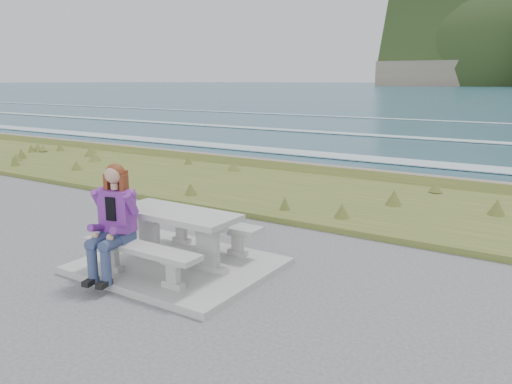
# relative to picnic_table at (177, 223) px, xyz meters

# --- Properties ---
(concrete_slab) EXTENTS (2.60, 2.10, 0.10)m
(concrete_slab) POSITION_rel_picnic_table_xyz_m (-0.00, 0.00, -0.63)
(concrete_slab) COLOR gray
(concrete_slab) RESTS_ON ground
(picnic_table) EXTENTS (1.80, 0.75, 0.75)m
(picnic_table) POSITION_rel_picnic_table_xyz_m (0.00, 0.00, 0.00)
(picnic_table) COLOR gray
(picnic_table) RESTS_ON concrete_slab
(bench_landward) EXTENTS (1.80, 0.35, 0.45)m
(bench_landward) POSITION_rel_picnic_table_xyz_m (0.00, -0.70, -0.23)
(bench_landward) COLOR gray
(bench_landward) RESTS_ON concrete_slab
(bench_seaward) EXTENTS (1.80, 0.35, 0.45)m
(bench_seaward) POSITION_rel_picnic_table_xyz_m (0.00, 0.70, -0.23)
(bench_seaward) COLOR gray
(bench_seaward) RESTS_ON concrete_slab
(grass_verge) EXTENTS (160.00, 4.50, 0.22)m
(grass_verge) POSITION_rel_picnic_table_xyz_m (-0.00, 5.00, -0.68)
(grass_verge) COLOR #405720
(grass_verge) RESTS_ON ground
(shore_drop) EXTENTS (160.00, 0.80, 2.20)m
(shore_drop) POSITION_rel_picnic_table_xyz_m (-0.00, 7.90, -0.68)
(shore_drop) COLOR #6F5F53
(shore_drop) RESTS_ON ground
(ocean) EXTENTS (1600.00, 1600.00, 0.09)m
(ocean) POSITION_rel_picnic_table_xyz_m (-0.00, 25.09, -2.42)
(ocean) COLOR #224D60
(ocean) RESTS_ON ground
(seated_woman) EXTENTS (0.56, 0.81, 1.48)m
(seated_woman) POSITION_rel_picnic_table_xyz_m (-0.38, -0.84, -0.04)
(seated_woman) COLOR navy
(seated_woman) RESTS_ON concrete_slab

